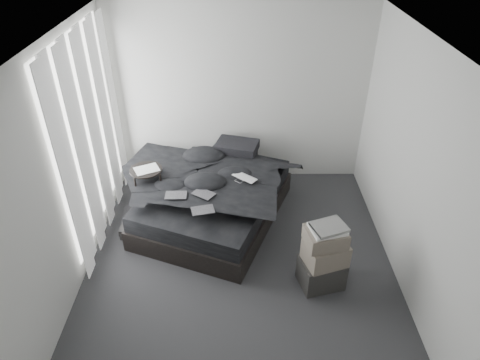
{
  "coord_description": "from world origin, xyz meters",
  "views": [
    {
      "loc": [
        -0.0,
        -3.58,
        3.66
      ],
      "look_at": [
        0.0,
        0.8,
        0.75
      ],
      "focal_mm": 32.0,
      "sensor_mm": 36.0,
      "label": 1
    }
  ],
  "objects_px": {
    "bed": "(215,209)",
    "laptop": "(242,175)",
    "side_stand": "(149,194)",
    "box_lower": "(321,272)"
  },
  "relations": [
    {
      "from": "bed",
      "to": "laptop",
      "type": "relative_size",
      "value": 6.24
    },
    {
      "from": "bed",
      "to": "side_stand",
      "type": "height_order",
      "value": "side_stand"
    },
    {
      "from": "bed",
      "to": "box_lower",
      "type": "distance_m",
      "value": 1.73
    },
    {
      "from": "laptop",
      "to": "box_lower",
      "type": "xyz_separation_m",
      "value": [
        0.88,
        -1.11,
        -0.58
      ]
    },
    {
      "from": "side_stand",
      "to": "box_lower",
      "type": "distance_m",
      "value": 2.43
    },
    {
      "from": "bed",
      "to": "box_lower",
      "type": "relative_size",
      "value": 4.45
    },
    {
      "from": "bed",
      "to": "laptop",
      "type": "bearing_deg",
      "value": 7.5
    },
    {
      "from": "box_lower",
      "to": "bed",
      "type": "bearing_deg",
      "value": 136.01
    },
    {
      "from": "bed",
      "to": "box_lower",
      "type": "bearing_deg",
      "value": -22.7
    },
    {
      "from": "bed",
      "to": "laptop",
      "type": "xyz_separation_m",
      "value": [
        0.37,
        -0.09,
        0.61
      ]
    }
  ]
}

